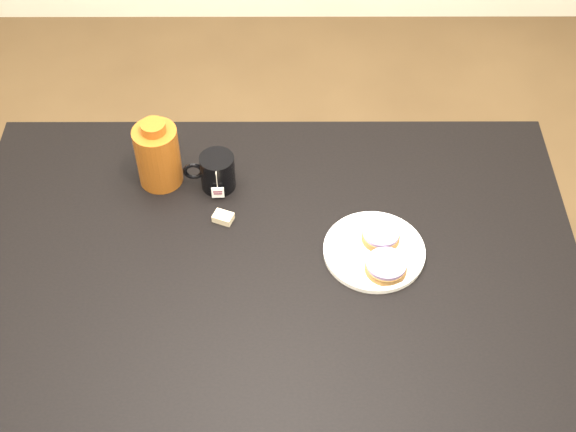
{
  "coord_description": "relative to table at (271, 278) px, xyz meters",
  "views": [
    {
      "loc": [
        0.04,
        -1.13,
        2.17
      ],
      "look_at": [
        0.04,
        0.07,
        0.81
      ],
      "focal_mm": 50.0,
      "sensor_mm": 36.0,
      "label": 1
    }
  ],
  "objects": [
    {
      "name": "mug",
      "position": [
        -0.13,
        0.22,
        0.13
      ],
      "size": [
        0.13,
        0.09,
        0.09
      ],
      "rotation": [
        0.0,
        0.0,
        0.03
      ],
      "color": "black",
      "rests_on": "table"
    },
    {
      "name": "teabag_pouch",
      "position": [
        -0.11,
        0.11,
        0.09
      ],
      "size": [
        0.05,
        0.05,
        0.02
      ],
      "primitive_type": "cube",
      "rotation": [
        0.0,
        0.0,
        -0.38
      ],
      "color": "#C6B793",
      "rests_on": "table"
    },
    {
      "name": "bagel_package",
      "position": [
        -0.27,
        0.24,
        0.17
      ],
      "size": [
        0.13,
        0.13,
        0.18
      ],
      "rotation": [
        0.0,
        0.0,
        -0.29
      ],
      "color": "#5F2B0C",
      "rests_on": "table"
    },
    {
      "name": "ground_plane",
      "position": [
        0.0,
        0.0,
        -0.67
      ],
      "size": [
        4.0,
        4.0,
        0.0
      ],
      "primitive_type": "plane",
      "color": "brown"
    },
    {
      "name": "table",
      "position": [
        0.0,
        0.0,
        0.0
      ],
      "size": [
        1.4,
        0.9,
        0.75
      ],
      "color": "black",
      "rests_on": "ground_plane"
    },
    {
      "name": "plate",
      "position": [
        0.23,
        0.01,
        0.09
      ],
      "size": [
        0.23,
        0.23,
        0.02
      ],
      "color": "white",
      "rests_on": "table"
    },
    {
      "name": "bagel_front",
      "position": [
        0.26,
        -0.05,
        0.11
      ],
      "size": [
        0.12,
        0.12,
        0.03
      ],
      "color": "brown",
      "rests_on": "plate"
    },
    {
      "name": "bagel_back",
      "position": [
        0.25,
        0.04,
        0.11
      ],
      "size": [
        0.12,
        0.12,
        0.03
      ],
      "color": "brown",
      "rests_on": "plate"
    }
  ]
}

